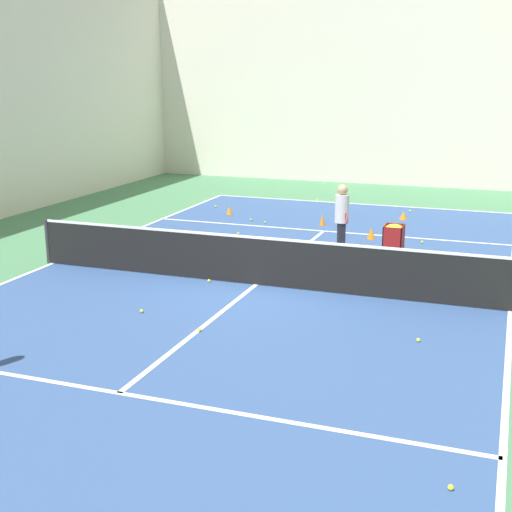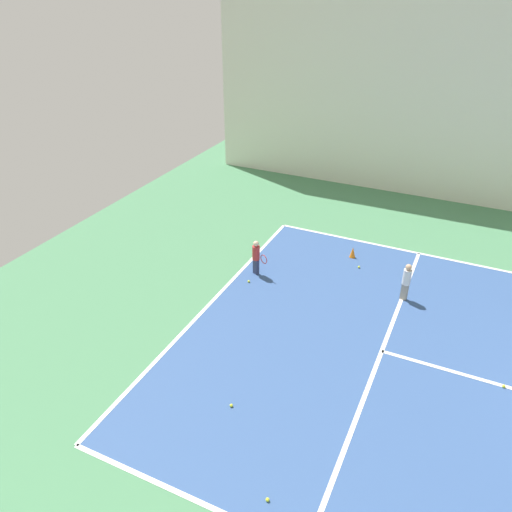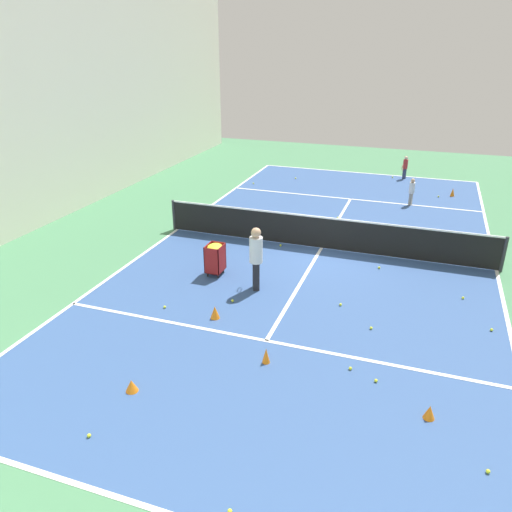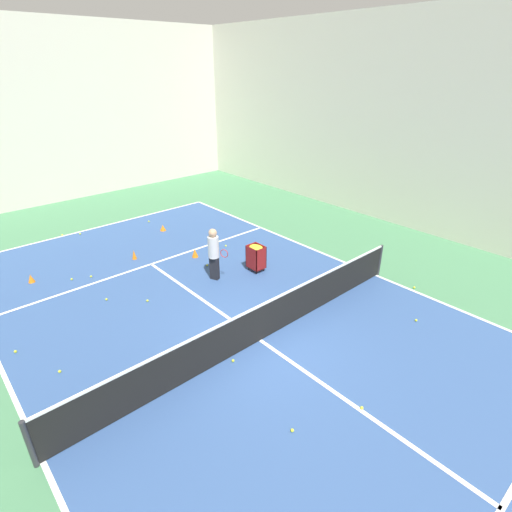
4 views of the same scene
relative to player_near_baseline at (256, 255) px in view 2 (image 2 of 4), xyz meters
name	(u,v)px [view 2 (image 2 of 4)]	position (x,y,z in m)	size (l,w,h in m)	color
line_baseline_near	(211,302)	(1.89, -0.49, -0.63)	(10.46, 0.10, 0.00)	white
line_service_near	(382,351)	(1.89, 4.21, -0.63)	(10.46, 0.10, 0.00)	white
player_near_baseline	(256,255)	(0.00, 0.00, 0.00)	(0.29, 0.57, 1.11)	#2D3351
child_midcourt	(406,280)	(-0.55, 4.25, 0.01)	(0.27, 0.27, 1.11)	gray
training_cone_4	(353,252)	(-2.19, 2.33, -0.46)	(0.19, 0.19, 0.35)	orange
tennis_ball_2	(268,500)	(6.59, 3.32, -0.60)	(0.07, 0.07, 0.07)	yellow
tennis_ball_11	(359,267)	(-1.64, 2.70, -0.60)	(0.07, 0.07, 0.07)	yellow
tennis_ball_13	(231,405)	(4.97, 1.76, -0.60)	(0.07, 0.07, 0.07)	yellow
tennis_ball_17	(504,386)	(1.93, 6.90, -0.60)	(0.07, 0.07, 0.07)	yellow
tennis_ball_22	(249,281)	(0.53, 0.00, -0.60)	(0.07, 0.07, 0.07)	yellow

